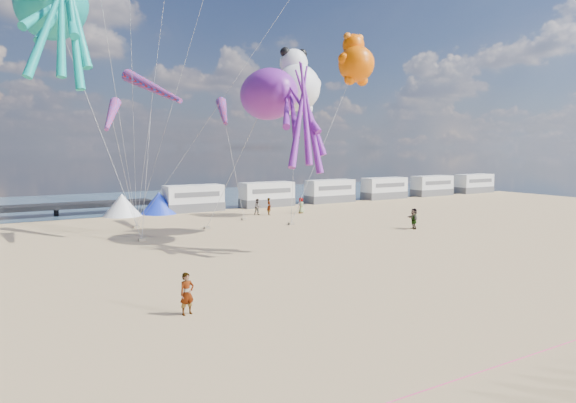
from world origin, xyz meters
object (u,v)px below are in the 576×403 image
Objects in this scene: tent_white at (122,205)px; motorhome_4 at (432,186)px; beachgoer_7 at (258,207)px; sandbag_b at (207,228)px; windsock_left at (153,88)px; kite_teddy_orange at (356,64)px; windsock_mid at (223,112)px; standing_person at (187,294)px; motorhome_5 at (474,183)px; kite_panda at (297,88)px; motorhome_2 at (330,191)px; sandbag_c at (291,224)px; beachgoer_6 at (301,205)px; sandbag_d at (244,219)px; kite_octopus_teal at (51,4)px; motorhome_3 at (384,188)px; beachgoer_4 at (414,219)px; sandbag_e at (137,227)px; tent_blue at (159,203)px; motorhome_0 at (194,198)px; beachgoer_5 at (269,206)px; sandbag_a at (142,240)px; motorhome_1 at (267,194)px; windsock_right at (111,115)px; kite_octopus_purple at (268,94)px.

motorhome_4 is at bearing 0.00° from tent_white.
beachgoer_7 is 10.47m from sandbag_b.
tent_white is 17.00m from windsock_left.
windsock_mid is (-14.29, 1.40, -5.32)m from kite_teddy_orange.
standing_person is 37.21m from kite_teddy_orange.
kite_panda is (-45.24, -18.71, 10.69)m from motorhome_5.
motorhome_2 reaches higher than sandbag_c.
sandbag_b is at bearing 3.91° from beachgoer_6.
motorhome_4 reaches higher than standing_person.
motorhome_4 is 37.41m from sandbag_d.
beachgoer_6 is 31.29m from kite_octopus_teal.
beachgoer_6 is (-18.89, -7.75, -0.63)m from motorhome_3.
sandbag_e is at bearing -102.20° from beachgoer_4.
tent_blue is 0.63× the size of kite_teddy_orange.
motorhome_0 is at bearing 59.42° from standing_person.
beachgoer_5 is 0.25× the size of windsock_left.
standing_person is at bearing -145.97° from motorhome_4.
sandbag_a is (-29.15, -15.76, -1.39)m from motorhome_2.
windsock_left reaches higher than motorhome_1.
motorhome_4 reaches higher than sandbag_c.
beachgoer_5 is at bearing 30.35° from sandbag_b.
beachgoer_4 is at bearing -31.68° from sandbag_e.
beachgoer_4 is 0.37× the size of windsock_right.
motorhome_0 is at bearing 50.50° from beachgoer_5.
windsock_mid is at bearing -59.23° from tent_white.
beachgoer_7 is 16.83m from kite_panda.
kite_teddy_orange reaches higher than tent_blue.
sandbag_e is 0.07× the size of windsock_left.
motorhome_5 is (47.50, 0.00, 0.00)m from motorhome_0.
beachgoer_7 is 18.39m from windsock_left.
sandbag_e is at bearing 136.21° from kite_panda.
beachgoer_6 is 0.35× the size of windsock_right.
sandbag_c is (17.41, 20.08, -0.82)m from standing_person.
motorhome_0 is 1.00× the size of motorhome_1.
sandbag_b is 0.05× the size of kite_octopus_purple.
tent_blue is 2.29× the size of beachgoer_6.
tent_white is at bearing 180.00° from motorhome_5.
beachgoer_7 is 0.26× the size of kite_panda.
motorhome_1 is at bearing -14.80° from beachgoer_5.
windsock_mid is at bearing 112.30° from kite_panda.
beachgoer_7 is (12.83, -6.53, -0.33)m from tent_white.
tent_blue is 16.69m from sandbag_c.
motorhome_1 is 0.87× the size of windsock_left.
sandbag_d is at bearing -43.65° from tent_white.
kite_octopus_purple is at bearing -75.23° from sandbag_b.
motorhome_1 is 22.73m from kite_panda.
kite_panda is at bearing -94.58° from beachgoer_7.
motorhome_1 reaches higher than sandbag_e.
sandbag_e is at bearing -12.67° from beachgoer_6.
tent_white is 2.15× the size of beachgoer_4.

